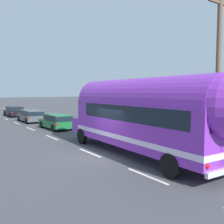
# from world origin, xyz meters

# --- Properties ---
(ground_plane) EXTENTS (300.00, 300.00, 0.00)m
(ground_plane) POSITION_xyz_m (0.00, 0.00, 0.00)
(ground_plane) COLOR #424247
(lane_markings) EXTENTS (3.92, 80.00, 0.01)m
(lane_markings) POSITION_xyz_m (2.67, 12.69, 0.00)
(lane_markings) COLOR silver
(lane_markings) RESTS_ON ground
(utility_pole) EXTENTS (1.80, 0.24, 8.50)m
(utility_pole) POSITION_xyz_m (4.62, -3.74, 4.42)
(utility_pole) COLOR brown
(utility_pole) RESTS_ON ground
(painted_bus) EXTENTS (2.85, 12.51, 4.12)m
(painted_bus) POSITION_xyz_m (1.87, -1.45, 2.30)
(painted_bus) COLOR purple
(painted_bus) RESTS_ON ground
(car_lead) EXTENTS (1.97, 4.28, 1.37)m
(car_lead) POSITION_xyz_m (1.94, 10.60, 0.78)
(car_lead) COLOR #196633
(car_lead) RESTS_ON ground
(car_second) EXTENTS (2.02, 4.67, 1.37)m
(car_second) POSITION_xyz_m (1.65, 17.47, 0.80)
(car_second) COLOR #474C51
(car_second) RESTS_ON ground
(car_third) EXTENTS (1.95, 4.50, 1.37)m
(car_third) POSITION_xyz_m (1.67, 25.37, 0.78)
(car_third) COLOR black
(car_third) RESTS_ON ground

